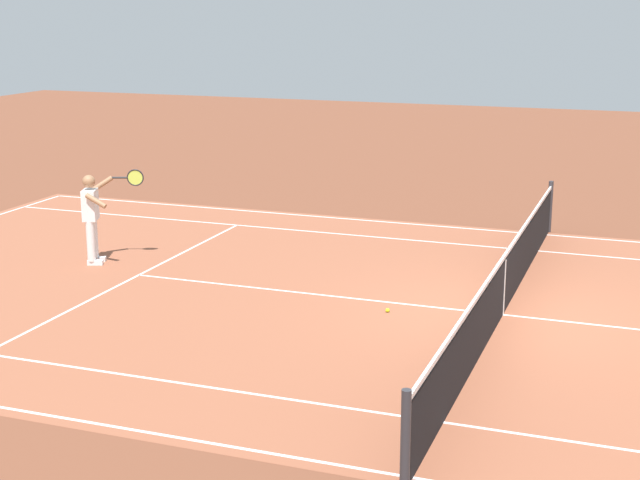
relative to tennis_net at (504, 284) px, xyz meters
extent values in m
plane|color=brown|center=(0.00, 0.00, -0.49)|extent=(60.00, 60.00, 0.00)
cube|color=#935138|center=(0.00, 0.00, -0.49)|extent=(24.20, 11.40, 0.00)
cube|color=white|center=(0.00, -5.50, -0.49)|extent=(23.80, 0.05, 0.01)
cube|color=white|center=(0.00, 5.50, -0.49)|extent=(23.80, 0.05, 0.01)
cube|color=white|center=(0.00, -4.11, -0.49)|extent=(23.80, 0.05, 0.01)
cube|color=white|center=(0.00, 4.11, -0.49)|extent=(23.80, 0.05, 0.01)
cube|color=white|center=(6.40, 0.00, -0.49)|extent=(0.05, 8.22, 0.01)
cube|color=white|center=(0.00, 0.00, -0.49)|extent=(12.80, 0.05, 0.01)
cylinder|color=#2D2D33|center=(0.00, -5.80, 0.05)|extent=(0.10, 0.10, 1.08)
cylinder|color=#2D2D33|center=(0.00, 5.80, 0.05)|extent=(0.10, 0.10, 1.08)
cube|color=black|center=(0.00, 0.00, -0.05)|extent=(0.02, 11.60, 0.88)
cube|color=white|center=(0.00, 0.00, 0.46)|extent=(0.04, 11.60, 0.06)
cube|color=white|center=(0.00, 0.00, -0.05)|extent=(0.04, 0.06, 0.88)
cylinder|color=white|center=(7.55, -0.30, -0.04)|extent=(0.15, 0.15, 0.74)
cube|color=white|center=(7.50, -0.32, -0.45)|extent=(0.30, 0.20, 0.09)
cylinder|color=white|center=(7.64, -0.52, -0.04)|extent=(0.15, 0.15, 0.74)
cube|color=white|center=(7.58, -0.54, -0.45)|extent=(0.30, 0.20, 0.09)
cube|color=white|center=(7.60, -0.41, 0.61)|extent=(0.36, 0.44, 0.56)
sphere|color=#9E704C|center=(7.60, -0.41, 1.04)|extent=(0.23, 0.23, 0.23)
cylinder|color=#9E704C|center=(7.34, -0.21, 0.74)|extent=(0.41, 0.10, 0.26)
cylinder|color=#9E704C|center=(7.53, -0.74, 0.94)|extent=(0.38, 0.33, 0.30)
cylinder|color=#232326|center=(7.26, -0.90, 1.05)|extent=(0.27, 0.13, 0.04)
torus|color=#232326|center=(6.99, -1.00, 1.05)|extent=(0.30, 0.13, 0.31)
cylinder|color=#C6D84C|center=(6.99, -1.00, 1.05)|extent=(0.26, 0.10, 0.27)
sphere|color=#CCE01E|center=(1.70, 0.49, -0.46)|extent=(0.07, 0.07, 0.07)
camera|label=1|loc=(-2.11, 14.04, 4.19)|focal=53.33mm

